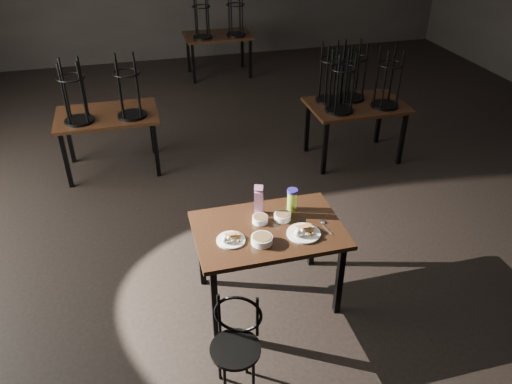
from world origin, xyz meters
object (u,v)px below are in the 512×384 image
object	(u,v)px
bentwood_chair	(237,338)
juice_carton	(259,201)
water_bottle	(292,199)
main_table	(268,236)

from	to	relation	value
bentwood_chair	juice_carton	bearing A→B (deg)	88.38
water_bottle	bentwood_chair	world-z (taller)	water_bottle
juice_carton	water_bottle	bearing A→B (deg)	-1.87
juice_carton	main_table	bearing A→B (deg)	-83.44
juice_carton	water_bottle	size ratio (longest dim) A/B	1.43
juice_carton	bentwood_chair	xyz separation A→B (m)	(-0.42, -1.00, -0.44)
juice_carton	water_bottle	world-z (taller)	juice_carton
main_table	water_bottle	size ratio (longest dim) A/B	6.01
main_table	bentwood_chair	bearing A→B (deg)	-119.87
juice_carton	bentwood_chair	size ratio (longest dim) A/B	0.38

